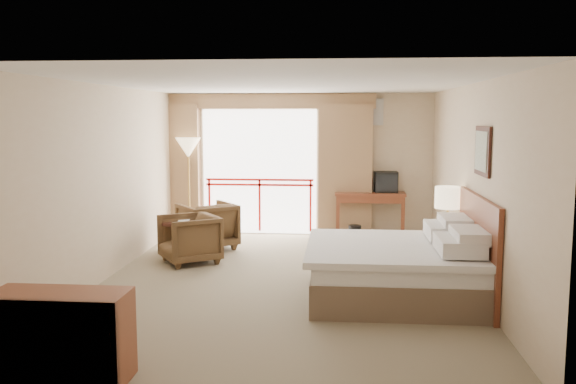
# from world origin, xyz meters

# --- Properties ---
(floor) EXTENTS (7.00, 7.00, 0.00)m
(floor) POSITION_xyz_m (0.00, 0.00, 0.00)
(floor) COLOR #7E7157
(floor) RESTS_ON ground
(ceiling) EXTENTS (7.00, 7.00, 0.00)m
(ceiling) POSITION_xyz_m (0.00, 0.00, 2.70)
(ceiling) COLOR white
(ceiling) RESTS_ON wall_back
(wall_back) EXTENTS (5.00, 0.00, 5.00)m
(wall_back) POSITION_xyz_m (0.00, 3.50, 1.35)
(wall_back) COLOR beige
(wall_back) RESTS_ON ground
(wall_front) EXTENTS (5.00, 0.00, 5.00)m
(wall_front) POSITION_xyz_m (0.00, -3.50, 1.35)
(wall_front) COLOR beige
(wall_front) RESTS_ON ground
(wall_left) EXTENTS (0.00, 7.00, 7.00)m
(wall_left) POSITION_xyz_m (-2.50, 0.00, 1.35)
(wall_left) COLOR beige
(wall_left) RESTS_ON ground
(wall_right) EXTENTS (0.00, 7.00, 7.00)m
(wall_right) POSITION_xyz_m (2.50, 0.00, 1.35)
(wall_right) COLOR beige
(wall_right) RESTS_ON ground
(balcony_door) EXTENTS (2.40, 0.00, 2.40)m
(balcony_door) POSITION_xyz_m (-0.80, 3.48, 1.20)
(balcony_door) COLOR white
(balcony_door) RESTS_ON wall_back
(balcony_railing) EXTENTS (2.09, 0.03, 1.02)m
(balcony_railing) POSITION_xyz_m (-0.80, 3.46, 0.81)
(balcony_railing) COLOR red
(balcony_railing) RESTS_ON wall_back
(curtain_left) EXTENTS (1.00, 0.26, 2.50)m
(curtain_left) POSITION_xyz_m (-2.45, 3.35, 1.25)
(curtain_left) COLOR olive
(curtain_left) RESTS_ON wall_back
(curtain_right) EXTENTS (1.00, 0.26, 2.50)m
(curtain_right) POSITION_xyz_m (0.85, 3.35, 1.25)
(curtain_right) COLOR olive
(curtain_right) RESTS_ON wall_back
(valance) EXTENTS (4.40, 0.22, 0.28)m
(valance) POSITION_xyz_m (-0.80, 3.38, 2.55)
(valance) COLOR olive
(valance) RESTS_ON wall_back
(hvac_vent) EXTENTS (0.50, 0.04, 0.50)m
(hvac_vent) POSITION_xyz_m (1.30, 3.47, 2.35)
(hvac_vent) COLOR silver
(hvac_vent) RESTS_ON wall_back
(bed) EXTENTS (2.13, 2.06, 0.97)m
(bed) POSITION_xyz_m (1.50, -0.60, 0.38)
(bed) COLOR brown
(bed) RESTS_ON floor
(headboard) EXTENTS (0.06, 2.10, 1.30)m
(headboard) POSITION_xyz_m (2.46, -0.60, 0.65)
(headboard) COLOR maroon
(headboard) RESTS_ON wall_right
(framed_art) EXTENTS (0.04, 0.72, 0.60)m
(framed_art) POSITION_xyz_m (2.47, -0.60, 1.85)
(framed_art) COLOR black
(framed_art) RESTS_ON wall_right
(nightstand) EXTENTS (0.44, 0.51, 0.59)m
(nightstand) POSITION_xyz_m (2.29, 0.55, 0.30)
(nightstand) COLOR maroon
(nightstand) RESTS_ON floor
(table_lamp) EXTENTS (0.37, 0.37, 0.66)m
(table_lamp) POSITION_xyz_m (2.29, 0.60, 1.11)
(table_lamp) COLOR tan
(table_lamp) RESTS_ON nightstand
(phone) EXTENTS (0.19, 0.15, 0.08)m
(phone) POSITION_xyz_m (2.24, 0.40, 0.63)
(phone) COLOR black
(phone) RESTS_ON nightstand
(desk) EXTENTS (1.30, 0.63, 0.85)m
(desk) POSITION_xyz_m (1.32, 3.39, 0.66)
(desk) COLOR maroon
(desk) RESTS_ON floor
(tv) EXTENTS (0.43, 0.34, 0.39)m
(tv) POSITION_xyz_m (1.62, 3.33, 1.04)
(tv) COLOR black
(tv) RESTS_ON desk
(coffee_maker) EXTENTS (0.12, 0.12, 0.27)m
(coffee_maker) POSITION_xyz_m (0.97, 3.33, 0.98)
(coffee_maker) COLOR black
(coffee_maker) RESTS_ON desk
(cup) EXTENTS (0.08, 0.08, 0.09)m
(cup) POSITION_xyz_m (1.12, 3.28, 0.89)
(cup) COLOR white
(cup) RESTS_ON desk
(wastebasket) EXTENTS (0.28, 0.28, 0.30)m
(wastebasket) POSITION_xyz_m (1.03, 2.84, 0.15)
(wastebasket) COLOR black
(wastebasket) RESTS_ON floor
(armchair_far) EXTENTS (1.21, 1.22, 0.80)m
(armchair_far) POSITION_xyz_m (-1.52, 2.01, 0.00)
(armchair_far) COLOR #47301B
(armchair_far) RESTS_ON floor
(armchair_near) EXTENTS (1.13, 1.13, 0.75)m
(armchair_near) POSITION_xyz_m (-1.57, 0.98, 0.00)
(armchair_near) COLOR #47301B
(armchair_near) RESTS_ON floor
(side_table) EXTENTS (0.55, 0.55, 0.60)m
(side_table) POSITION_xyz_m (-1.81, 1.24, 0.41)
(side_table) COLOR black
(side_table) RESTS_ON floor
(book) EXTENTS (0.20, 0.25, 0.02)m
(book) POSITION_xyz_m (-1.81, 1.24, 0.60)
(book) COLOR white
(book) RESTS_ON side_table
(floor_lamp) EXTENTS (0.48, 0.48, 1.87)m
(floor_lamp) POSITION_xyz_m (-2.11, 3.14, 1.61)
(floor_lamp) COLOR tan
(floor_lamp) RESTS_ON floor
(dresser) EXTENTS (1.18, 0.50, 0.79)m
(dresser) POSITION_xyz_m (-1.62, -3.32, 0.39)
(dresser) COLOR maroon
(dresser) RESTS_ON floor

